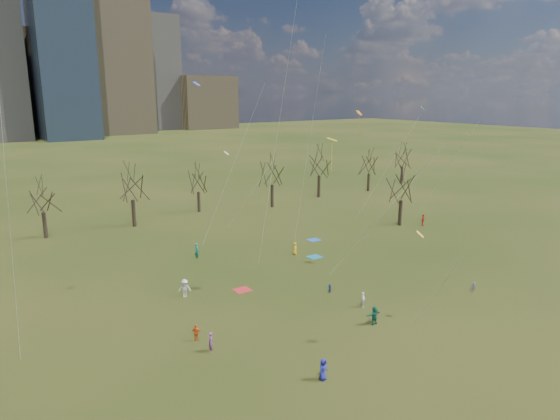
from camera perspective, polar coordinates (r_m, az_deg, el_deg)
ground at (r=47.47m, az=8.42°, el=-11.03°), size 500.00×500.00×0.00m
downtown_skyline at (r=244.29m, az=-29.34°, el=16.28°), size 212.50×78.00×118.00m
bare_tree_row at (r=75.92m, az=-10.96°, el=2.95°), size 113.04×29.80×9.50m
blanket_teal at (r=60.80m, az=3.98°, el=-5.36°), size 1.60×1.50×0.03m
blanket_navy at (r=67.60m, az=3.90°, el=-3.43°), size 1.60×1.50×0.03m
blanket_crimson at (r=51.08m, az=-4.31°, el=-9.09°), size 1.60×1.50×0.03m
person_0 at (r=36.29m, az=4.95°, el=-17.68°), size 0.90×0.73×1.59m
person_1 at (r=47.55m, az=9.48°, el=-10.07°), size 0.63×0.60×1.46m
person_3 at (r=53.90m, az=21.24°, el=-8.20°), size 0.73×0.77×1.04m
person_4 at (r=41.59m, az=-9.55°, el=-13.68°), size 0.84×0.83×1.42m
person_5 at (r=44.40m, az=10.73°, el=-11.74°), size 1.55×0.51×1.66m
person_7 at (r=39.89m, az=-7.95°, el=-14.73°), size 0.50×0.65×1.57m
person_8 at (r=50.30m, az=5.69°, el=-8.94°), size 0.38×0.47×0.93m
person_9 at (r=49.90m, az=-10.84°, el=-8.76°), size 1.35×1.12×1.81m
person_10 at (r=77.35m, az=16.02°, el=-1.11°), size 1.11×0.85×1.76m
person_12 at (r=61.32m, az=1.71°, el=-4.42°), size 0.79×0.90×1.56m
person_13 at (r=60.78m, az=-9.50°, el=-4.61°), size 0.60×0.77×1.88m
kites_airborne at (r=49.49m, az=0.46°, el=6.32°), size 71.12×39.99×33.48m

